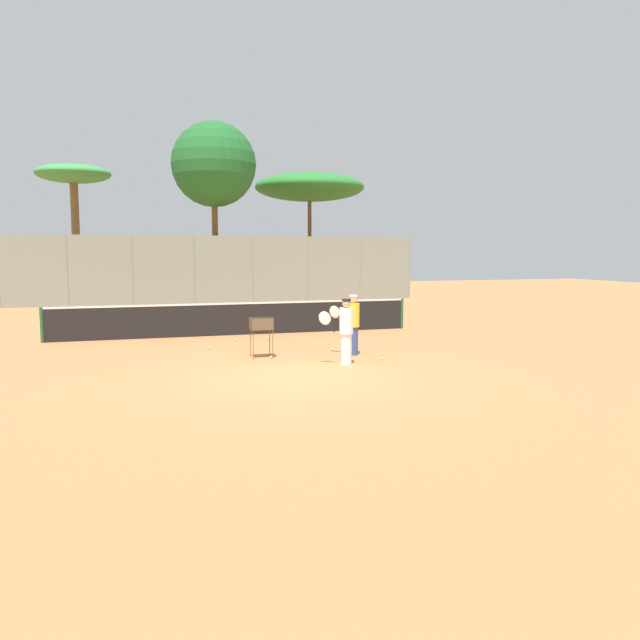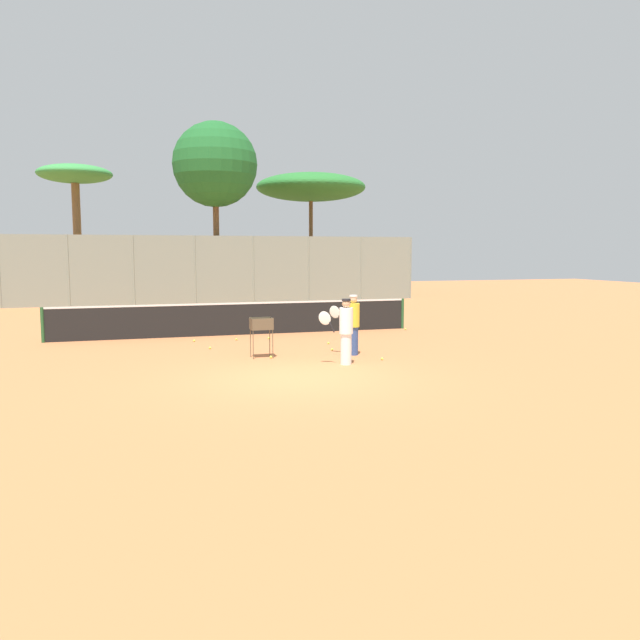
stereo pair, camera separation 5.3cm
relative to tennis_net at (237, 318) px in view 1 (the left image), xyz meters
The scene contains 19 objects.
ground_plane 7.43m from the tennis_net, 90.00° to the right, with size 80.00×80.00×0.00m, color #C67242.
tennis_net is the anchor object (origin of this frame).
back_fence 13.10m from the tennis_net, 90.00° to the left, with size 24.90×0.08×3.57m.
tree_0 19.59m from the tennis_net, 108.94° to the left, with size 4.05×4.05×7.54m.
tree_1 21.06m from the tennis_net, 66.77° to the left, with size 6.95×6.95×7.67m.
tree_2 16.23m from the tennis_net, 84.71° to the left, with size 4.61×4.61×9.77m.
player_white_outfit 6.35m from the tennis_net, 75.59° to the right, with size 0.85×0.39×1.60m.
player_red_cap 5.36m from the tennis_net, 65.38° to the right, with size 0.74×0.61×1.59m.
ball_cart 4.58m from the tennis_net, 92.24° to the right, with size 0.56×0.41×1.04m.
tennis_ball_0 5.86m from the tennis_net, ahead, with size 0.07×0.07×0.07m, color #D1E54C.
tennis_ball_1 4.77m from the tennis_net, 89.51° to the right, with size 0.07×0.07×0.07m, color #D1E54C.
tennis_ball_2 1.57m from the tennis_net, 59.45° to the right, with size 0.07×0.07×0.07m, color #D1E54C.
tennis_ball_3 3.64m from the tennis_net, 52.00° to the right, with size 0.07×0.07×0.07m, color #D1E54C.
tennis_ball_4 1.36m from the tennis_net, 101.94° to the right, with size 0.07×0.07×0.07m, color #D1E54C.
tennis_ball_5 3.07m from the tennis_net, 114.65° to the right, with size 0.07×0.07×0.07m, color #D1E54C.
tennis_ball_6 4.48m from the tennis_net, 64.15° to the right, with size 0.07×0.07×0.07m, color #D1E54C.
tennis_ball_7 2.00m from the tennis_net, 143.13° to the right, with size 0.07×0.07×0.07m, color #D1E54C.
tennis_ball_8 6.44m from the tennis_net, 65.46° to the right, with size 0.07×0.07×0.07m, color #D1E54C.
parked_car 17.58m from the tennis_net, 65.28° to the left, with size 4.20×1.70×1.60m.
Camera 1 is at (-3.47, -12.79, 2.72)m, focal length 35.00 mm.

